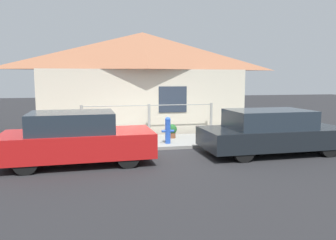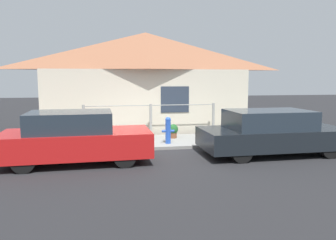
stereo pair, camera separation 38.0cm
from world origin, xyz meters
TOP-DOWN VIEW (x-y plane):
  - ground_plane at (0.00, 0.00)m, footprint 60.00×60.00m
  - sidewalk at (0.00, 1.09)m, footprint 24.00×2.19m
  - house at (0.00, 3.52)m, footprint 8.37×2.23m
  - fence at (0.00, 2.04)m, footprint 4.90×0.10m
  - car_left at (-2.38, -1.10)m, footprint 3.89×1.84m
  - car_right at (3.17, -1.10)m, footprint 4.27×1.83m
  - fire_hydrant at (0.38, 0.51)m, footprint 0.41×0.18m
  - potted_plant_near_hydrant at (0.73, 1.44)m, footprint 0.35×0.35m

SIDE VIEW (x-z plane):
  - ground_plane at x=0.00m, z-range 0.00..0.00m
  - sidewalk at x=0.00m, z-range 0.00..0.10m
  - potted_plant_near_hydrant at x=0.73m, z-range 0.12..0.62m
  - fire_hydrant at x=0.38m, z-range 0.12..0.99m
  - car_right at x=3.17m, z-range 0.00..1.30m
  - car_left at x=-2.38m, z-range -0.01..1.35m
  - fence at x=0.00m, z-range 0.16..1.34m
  - house at x=0.00m, z-range 1.11..5.16m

